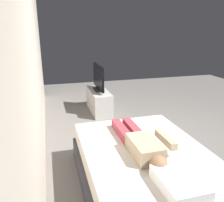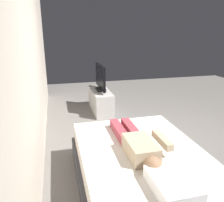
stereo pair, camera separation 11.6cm
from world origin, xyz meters
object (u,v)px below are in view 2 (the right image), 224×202
tv (100,78)px  remote (164,139)px  bed (142,172)px  pillow (172,184)px  tv_stand (101,101)px  person (138,144)px

tv → remote: bearing=-174.3°
bed → tv: (2.86, -0.09, 0.52)m
bed → pillow: size_ratio=4.19×
pillow → remote: 0.94m
bed → remote: size_ratio=13.40×
remote → tv_stand: bearing=5.7°
bed → remote: bearing=-63.0°
person → tv: bearing=-2.8°
pillow → tv: (3.54, -0.09, 0.18)m
bed → pillow: 0.76m
person → tv: size_ratio=1.43×
pillow → tv: size_ratio=0.55×
bed → person: person is taller
person → tv_stand: size_ratio=1.15×
remote → tv: bearing=5.7°
person → tv: (2.83, -0.14, 0.16)m
tv → tv_stand: bearing=0.0°
person → tv_stand: bearing=-2.8°
tv_stand → remote: bearing=-174.3°
remote → pillow: bearing=157.8°
pillow → bed: bearing=0.0°
tv_stand → tv: bearing=180.0°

